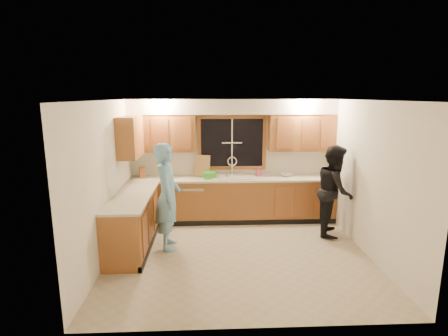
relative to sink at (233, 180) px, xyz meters
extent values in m
plane|color=tan|center=(0.00, -1.60, -0.86)|extent=(4.20, 4.20, 0.00)
plane|color=silver|center=(0.00, -1.60, 1.64)|extent=(4.20, 4.20, 0.00)
plane|color=white|center=(0.00, 0.30, 0.39)|extent=(4.20, 0.00, 4.20)
plane|color=white|center=(-2.10, -1.60, 0.39)|extent=(0.00, 3.80, 3.80)
plane|color=white|center=(2.10, -1.60, 0.39)|extent=(0.00, 3.80, 3.80)
cube|color=#9F5F2E|center=(0.00, 0.00, -0.42)|extent=(4.20, 0.60, 0.88)
cube|color=#9F5F2E|center=(-1.80, -1.25, -0.42)|extent=(0.60, 1.90, 0.88)
cube|color=beige|center=(0.00, -0.02, 0.04)|extent=(4.20, 0.63, 0.04)
cube|color=beige|center=(-1.79, -1.25, 0.04)|extent=(0.63, 1.90, 0.04)
cube|color=#9F5F2E|center=(-1.43, 0.13, 0.96)|extent=(1.35, 0.33, 0.75)
cube|color=#9F5F2E|center=(1.43, 0.13, 0.96)|extent=(1.35, 0.33, 0.75)
cube|color=#9F5F2E|center=(-1.94, -0.48, 0.96)|extent=(0.33, 0.90, 0.75)
cube|color=silver|center=(0.00, 0.12, 1.49)|extent=(4.20, 0.35, 0.30)
cube|color=black|center=(0.00, 0.29, 0.74)|extent=(1.30, 0.01, 1.00)
cube|color=#9F5F2E|center=(0.00, 0.28, 1.27)|extent=(1.44, 0.03, 0.07)
cube|color=#9F5F2E|center=(0.00, 0.28, 0.20)|extent=(1.44, 0.03, 0.07)
cube|color=#9F5F2E|center=(-0.69, 0.28, 0.74)|extent=(0.07, 0.03, 1.00)
cube|color=#9F5F2E|center=(0.69, 0.28, 0.74)|extent=(0.07, 0.03, 1.00)
cube|color=silver|center=(0.00, 0.00, 0.07)|extent=(0.86, 0.52, 0.03)
cube|color=silver|center=(-0.21, 0.00, -0.02)|extent=(0.38, 0.42, 0.18)
cube|color=silver|center=(0.21, 0.00, -0.02)|extent=(0.38, 0.42, 0.18)
cylinder|color=silver|center=(0.00, 0.20, 0.22)|extent=(0.04, 0.04, 0.28)
torus|color=silver|center=(0.00, 0.20, 0.36)|extent=(0.21, 0.03, 0.21)
cube|color=white|center=(-0.85, -0.01, -0.45)|extent=(0.60, 0.56, 0.82)
cube|color=white|center=(-1.80, -1.82, -0.41)|extent=(0.58, 0.75, 0.90)
imported|color=#76B7DF|center=(-1.19, -1.29, 0.04)|extent=(0.49, 0.70, 1.82)
imported|color=black|center=(1.84, -0.81, -0.02)|extent=(0.86, 0.98, 1.69)
cube|color=#98542A|center=(-1.85, 0.04, 0.16)|extent=(0.14, 0.13, 0.21)
cube|color=tan|center=(-0.63, 0.15, 0.28)|extent=(0.35, 0.21, 0.44)
cube|color=green|center=(-0.46, -0.06, 0.12)|extent=(0.31, 0.30, 0.12)
imported|color=#E6577A|center=(0.55, 0.14, 0.15)|extent=(0.10, 0.11, 0.19)
imported|color=silver|center=(1.12, 0.05, 0.08)|extent=(0.30, 0.30, 0.06)
cylinder|color=#BAAC8F|center=(-0.34, -0.13, 0.12)|extent=(0.09, 0.09, 0.13)
cylinder|color=#BAAC8F|center=(-0.12, -0.09, 0.11)|extent=(0.08, 0.08, 0.12)
camera|label=1|loc=(-0.49, -6.97, 1.70)|focal=28.00mm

